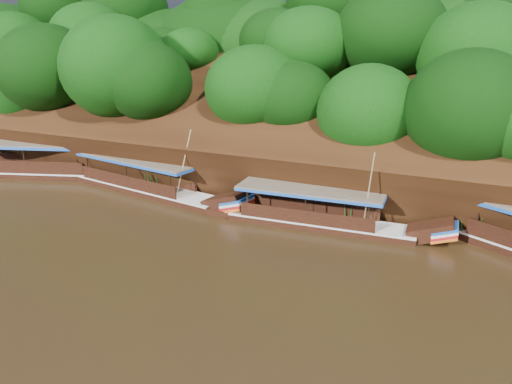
# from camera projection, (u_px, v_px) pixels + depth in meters

# --- Properties ---
(ground) EXTENTS (160.00, 160.00, 0.00)m
(ground) POSITION_uv_depth(u_px,v_px,m) (284.00, 290.00, 22.34)
(ground) COLOR black
(ground) RESTS_ON ground
(riverbank) EXTENTS (120.00, 30.06, 19.40)m
(riverbank) POSITION_uv_depth(u_px,v_px,m) (386.00, 146.00, 41.38)
(riverbank) COLOR black
(riverbank) RESTS_ON ground
(boat_1) EXTENTS (13.16, 2.86, 5.41)m
(boat_1) POSITION_uv_depth(u_px,v_px,m) (332.00, 220.00, 29.15)
(boat_1) COLOR black
(boat_1) RESTS_ON ground
(boat_2) EXTENTS (15.51, 4.54, 5.47)m
(boat_2) POSITION_uv_depth(u_px,v_px,m) (154.00, 187.00, 35.17)
(boat_2) COLOR black
(boat_2) RESTS_ON ground
(boat_3) EXTENTS (15.16, 7.06, 3.24)m
(boat_3) POSITION_uv_depth(u_px,v_px,m) (53.00, 169.00, 39.39)
(boat_3) COLOR black
(boat_3) RESTS_ON ground
(reeds) EXTENTS (50.51, 2.41, 2.21)m
(reeds) POSITION_uv_depth(u_px,v_px,m) (294.00, 199.00, 31.47)
(reeds) COLOR #1D5715
(reeds) RESTS_ON ground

